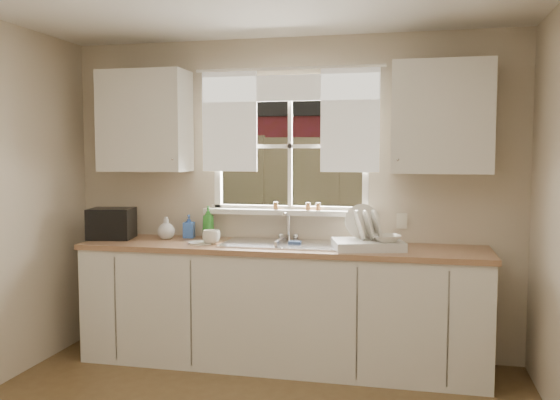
% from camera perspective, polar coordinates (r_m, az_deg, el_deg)
% --- Properties ---
extents(room_walls, '(3.62, 4.02, 2.50)m').
position_cam_1_polar(room_walls, '(2.73, -7.86, -3.06)').
color(room_walls, beige).
rests_on(room_walls, ground).
extents(window, '(1.38, 0.16, 1.06)m').
position_cam_1_polar(window, '(4.70, 0.93, 3.20)').
color(window, white).
rests_on(window, room_walls).
extents(curtains, '(1.50, 0.03, 0.81)m').
position_cam_1_polar(curtains, '(4.66, 0.81, 8.69)').
color(curtains, white).
rests_on(curtains, room_walls).
extents(base_cabinets, '(3.00, 0.62, 0.87)m').
position_cam_1_polar(base_cabinets, '(4.54, 0.08, -10.28)').
color(base_cabinets, silver).
rests_on(base_cabinets, ground).
extents(countertop, '(3.04, 0.65, 0.04)m').
position_cam_1_polar(countertop, '(4.44, 0.08, -4.60)').
color(countertop, '#9A6E4D').
rests_on(countertop, base_cabinets).
extents(upper_cabinet_left, '(0.70, 0.33, 0.80)m').
position_cam_1_polar(upper_cabinet_left, '(4.91, -12.87, 7.39)').
color(upper_cabinet_left, silver).
rests_on(upper_cabinet_left, room_walls).
extents(upper_cabinet_right, '(0.70, 0.33, 0.80)m').
position_cam_1_polar(upper_cabinet_right, '(4.44, 15.29, 7.66)').
color(upper_cabinet_right, silver).
rests_on(upper_cabinet_right, room_walls).
extents(wall_outlet, '(0.08, 0.01, 0.12)m').
position_cam_1_polar(wall_outlet, '(4.62, 11.65, -1.97)').
color(wall_outlet, beige).
rests_on(wall_outlet, room_walls).
extents(sill_jars, '(0.38, 0.04, 0.06)m').
position_cam_1_polar(sill_jars, '(4.64, 1.99, -0.61)').
color(sill_jars, brown).
rests_on(sill_jars, window).
extents(backyard, '(20.00, 10.00, 6.13)m').
position_cam_1_polar(backyard, '(11.18, 10.83, 14.06)').
color(backyard, '#335421').
rests_on(backyard, ground).
extents(sink, '(0.88, 0.52, 0.40)m').
position_cam_1_polar(sink, '(4.48, 0.17, -5.19)').
color(sink, '#B7B7BC').
rests_on(sink, countertop).
extents(dish_rack, '(0.56, 0.48, 0.31)m').
position_cam_1_polar(dish_rack, '(4.30, 8.42, -3.86)').
color(dish_rack, silver).
rests_on(dish_rack, countertop).
extents(bowl, '(0.25, 0.25, 0.05)m').
position_cam_1_polar(bowl, '(4.23, 10.21, -3.65)').
color(bowl, white).
rests_on(bowl, dish_rack).
extents(soap_bottle_a, '(0.13, 0.13, 0.26)m').
position_cam_1_polar(soap_bottle_a, '(4.80, -6.92, -2.15)').
color(soap_bottle_a, '#2E882C').
rests_on(soap_bottle_a, countertop).
extents(soap_bottle_b, '(0.09, 0.10, 0.19)m').
position_cam_1_polar(soap_bottle_b, '(4.86, -8.75, -2.51)').
color(soap_bottle_b, blue).
rests_on(soap_bottle_b, countertop).
extents(soap_bottle_c, '(0.18, 0.18, 0.18)m').
position_cam_1_polar(soap_bottle_c, '(4.83, -10.90, -2.65)').
color(soap_bottle_c, beige).
rests_on(soap_bottle_c, countertop).
extents(saucer, '(0.20, 0.20, 0.01)m').
position_cam_1_polar(saucer, '(4.54, -7.53, -4.11)').
color(saucer, silver).
rests_on(saucer, countertop).
extents(cup, '(0.17, 0.17, 0.11)m').
position_cam_1_polar(cup, '(4.51, -6.63, -3.56)').
color(cup, silver).
rests_on(cup, countertop).
extents(black_appliance, '(0.38, 0.35, 0.24)m').
position_cam_1_polar(black_appliance, '(4.94, -15.90, -2.18)').
color(black_appliance, black).
rests_on(black_appliance, countertop).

